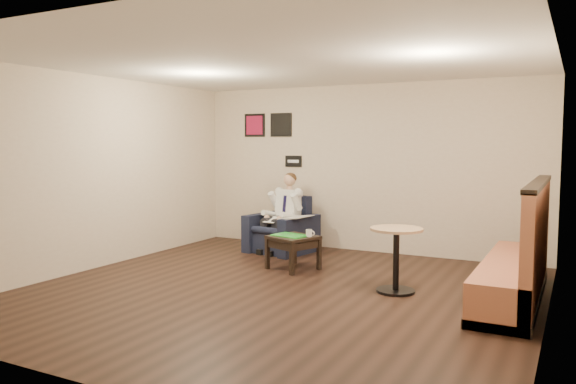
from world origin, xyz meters
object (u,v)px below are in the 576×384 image
at_px(coffee_mug, 309,233).
at_px(banquette, 513,242).
at_px(smartphone, 304,235).
at_px(cafe_table, 396,260).
at_px(seated_man, 277,215).
at_px(green_folder, 290,235).
at_px(side_table, 293,253).
at_px(armchair, 281,225).

bearing_deg(coffee_mug, banquette, -6.04).
relative_size(smartphone, cafe_table, 0.19).
xyz_separation_m(seated_man, green_folder, (0.75, -0.96, -0.14)).
relative_size(side_table, smartphone, 3.93).
height_order(coffee_mug, smartphone, coffee_mug).
height_order(green_folder, coffee_mug, coffee_mug).
height_order(green_folder, banquette, banquette).
bearing_deg(armchair, seated_man, -90.00).
relative_size(side_table, coffee_mug, 5.79).
bearing_deg(cafe_table, banquette, 12.75).
bearing_deg(cafe_table, side_table, 162.49).
bearing_deg(banquette, green_folder, 175.64).
xyz_separation_m(side_table, green_folder, (-0.04, -0.01, 0.25)).
bearing_deg(green_folder, seated_man, 128.10).
distance_m(seated_man, cafe_table, 2.90).
distance_m(side_table, coffee_mug, 0.38).
distance_m(armchair, banquette, 3.98).
relative_size(coffee_mug, banquette, 0.04).
distance_m(seated_man, smartphone, 1.22).
height_order(green_folder, cafe_table, cafe_table).
distance_m(side_table, cafe_table, 1.78).
distance_m(smartphone, banquette, 2.90).
xyz_separation_m(coffee_mug, cafe_table, (1.46, -0.58, -0.14)).
height_order(seated_man, banquette, banquette).
xyz_separation_m(armchair, smartphone, (0.88, -0.93, 0.03)).
relative_size(green_folder, coffee_mug, 4.74).
height_order(seated_man, coffee_mug, seated_man).
xyz_separation_m(green_folder, banquette, (3.02, -0.23, 0.19)).
bearing_deg(cafe_table, seated_man, 149.08).
xyz_separation_m(banquette, cafe_table, (-1.30, -0.29, -0.29)).
distance_m(seated_man, green_folder, 1.23).
bearing_deg(smartphone, banquette, 23.20).
bearing_deg(banquette, cafe_table, -167.25).
relative_size(banquette, cafe_table, 3.37).
height_order(armchair, side_table, armchair).
height_order(smartphone, banquette, banquette).
distance_m(coffee_mug, smartphone, 0.15).
relative_size(armchair, seated_man, 0.75).
height_order(smartphone, cafe_table, cafe_table).
bearing_deg(cafe_table, coffee_mug, 158.14).
bearing_deg(cafe_table, smartphone, 156.78).
xyz_separation_m(side_table, smartphone, (0.11, 0.14, 0.25)).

